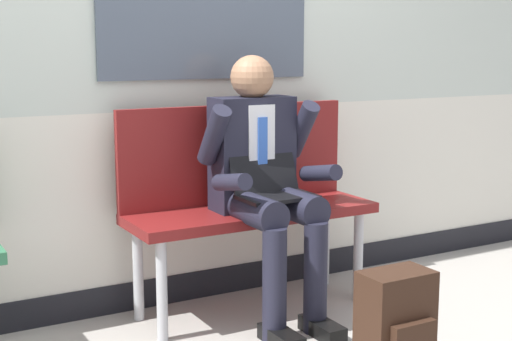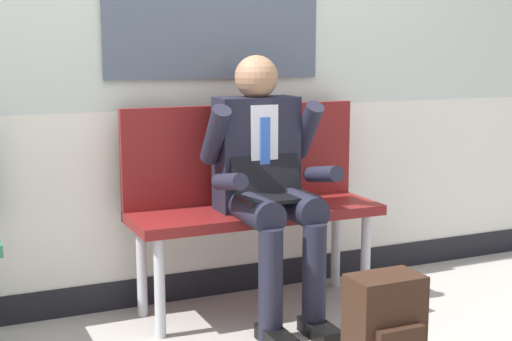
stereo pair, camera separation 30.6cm
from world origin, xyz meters
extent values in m
cube|color=silver|center=(0.00, 0.79, 0.57)|extent=(5.25, 0.12, 0.85)
cube|color=black|center=(0.00, 0.79, 0.07)|extent=(5.25, 0.14, 0.15)
cube|color=maroon|center=(0.18, 0.44, 0.50)|extent=(1.26, 0.42, 0.05)
cube|color=maroon|center=(0.18, 0.62, 0.77)|extent=(1.26, 0.04, 0.50)
cylinder|color=#B7B7BC|center=(-0.36, 0.29, 0.24)|extent=(0.05, 0.05, 0.47)
cylinder|color=#B7B7BC|center=(-0.36, 0.59, 0.24)|extent=(0.05, 0.05, 0.47)
cylinder|color=#B7B7BC|center=(0.73, 0.29, 0.24)|extent=(0.05, 0.05, 0.47)
cylinder|color=#B7B7BC|center=(0.73, 0.59, 0.24)|extent=(0.05, 0.05, 0.47)
cylinder|color=#1E1E2D|center=(0.07, 0.23, 0.57)|extent=(0.15, 0.40, 0.15)
cylinder|color=#1E1E2D|center=(0.07, 0.04, 0.26)|extent=(0.11, 0.11, 0.52)
cube|color=black|center=(0.07, -0.02, 0.04)|extent=(0.10, 0.26, 0.07)
cylinder|color=#1E1E2D|center=(0.29, 0.23, 0.57)|extent=(0.15, 0.40, 0.15)
cylinder|color=#1E1E2D|center=(0.29, 0.04, 0.26)|extent=(0.11, 0.11, 0.52)
cube|color=black|center=(0.29, -0.02, 0.04)|extent=(0.10, 0.26, 0.07)
cube|color=#1E1E2D|center=(0.18, 0.44, 0.80)|extent=(0.40, 0.18, 0.55)
cube|color=silver|center=(0.18, 0.35, 0.85)|extent=(0.14, 0.01, 0.38)
cube|color=blue|center=(0.18, 0.34, 0.82)|extent=(0.05, 0.01, 0.33)
sphere|color=#9E7051|center=(0.18, 0.44, 1.17)|extent=(0.21, 0.21, 0.21)
cylinder|color=#1E1E2D|center=(-0.06, 0.37, 0.91)|extent=(0.09, 0.25, 0.30)
cylinder|color=#1E1E2D|center=(-0.06, 0.20, 0.72)|extent=(0.08, 0.27, 0.12)
cylinder|color=#1E1E2D|center=(0.42, 0.37, 0.91)|extent=(0.09, 0.25, 0.30)
cylinder|color=#1E1E2D|center=(0.42, 0.20, 0.72)|extent=(0.08, 0.27, 0.12)
cube|color=black|center=(0.18, 0.20, 0.62)|extent=(0.35, 0.22, 0.02)
cube|color=black|center=(0.18, 0.33, 0.73)|extent=(0.35, 0.08, 0.21)
cube|color=#331E14|center=(0.31, -0.50, 0.22)|extent=(0.29, 0.18, 0.44)
camera|label=1|loc=(-1.55, -2.65, 1.32)|focal=51.51mm
camera|label=2|loc=(-1.27, -2.79, 1.32)|focal=51.51mm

